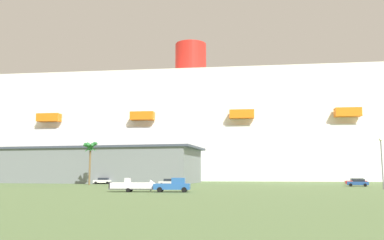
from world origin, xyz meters
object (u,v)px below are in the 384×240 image
at_px(pickup_truck, 174,185).
at_px(parked_car_red_hatchback, 356,182).
at_px(street_lamp, 382,156).
at_px(parked_car_white_van, 103,181).
at_px(parked_car_silver_sedan, 169,182).
at_px(parked_car_blue_suv, 358,183).
at_px(palm_tree, 90,149).
at_px(small_boat_on_trailer, 136,186).
at_px(cruise_ship, 290,135).

height_order(pickup_truck, parked_car_red_hatchback, pickup_truck).
bearing_deg(street_lamp, parked_car_white_van, 163.66).
relative_size(parked_car_red_hatchback, parked_car_silver_sedan, 1.08).
xyz_separation_m(pickup_truck, street_lamp, (34.17, 16.91, 4.83)).
bearing_deg(parked_car_blue_suv, parked_car_silver_sedan, -172.85).
bearing_deg(parked_car_blue_suv, parked_car_red_hatchback, 82.13).
bearing_deg(palm_tree, parked_car_blue_suv, 2.20).
distance_m(small_boat_on_trailer, parked_car_red_hatchback, 57.00).
height_order(street_lamp, parked_car_white_van, street_lamp).
bearing_deg(cruise_ship, parked_car_red_hatchback, -74.52).
bearing_deg(small_boat_on_trailer, parked_car_silver_sedan, 94.47).
distance_m(palm_tree, parked_car_silver_sedan, 22.10).
relative_size(pickup_truck, parked_car_silver_sedan, 1.34).
relative_size(small_boat_on_trailer, parked_car_red_hatchback, 1.87).
xyz_separation_m(parked_car_blue_suv, parked_car_silver_sedan, (-40.47, -5.08, -0.00)).
bearing_deg(parked_car_blue_suv, small_boat_on_trailer, -140.33).
distance_m(street_lamp, parked_car_silver_sedan, 43.33).
bearing_deg(pickup_truck, parked_car_blue_suv, 43.57).
bearing_deg(parked_car_red_hatchback, small_boat_on_trailer, -134.07).
bearing_deg(pickup_truck, parked_car_silver_sedan, 107.02).
height_order(parked_car_blue_suv, parked_car_silver_sedan, same).
xyz_separation_m(small_boat_on_trailer, parked_car_blue_suv, (38.38, 31.83, -0.13)).
xyz_separation_m(cruise_ship, parked_car_blue_suv, (11.97, -56.92, -15.71)).
xyz_separation_m(street_lamp, parked_car_blue_suv, (-1.62, 14.06, -5.04)).
bearing_deg(parked_car_silver_sedan, small_boat_on_trailer, -85.53).
bearing_deg(parked_car_blue_suv, parked_car_white_van, 176.06).
height_order(pickup_truck, parked_car_blue_suv, pickup_truck).
relative_size(street_lamp, parked_car_white_van, 1.93).
relative_size(small_boat_on_trailer, street_lamp, 0.96).
bearing_deg(parked_car_blue_suv, pickup_truck, -136.43).
distance_m(street_lamp, parked_car_white_van, 64.98).
bearing_deg(parked_car_red_hatchback, parked_car_silver_sedan, -161.20).
xyz_separation_m(cruise_ship, parked_car_red_hatchback, (13.24, -47.79, -15.71)).
xyz_separation_m(pickup_truck, small_boat_on_trailer, (-5.84, -0.86, -0.09)).
bearing_deg(street_lamp, parked_car_blue_suv, 96.57).
distance_m(parked_car_white_van, parked_car_red_hatchback, 62.01).
xyz_separation_m(parked_car_white_van, parked_car_blue_suv, (60.55, -4.17, -0.00)).
xyz_separation_m(small_boat_on_trailer, street_lamp, (40.00, 17.77, 4.91)).
bearing_deg(street_lamp, cruise_ship, 100.84).
bearing_deg(palm_tree, parked_car_white_van, 85.95).
bearing_deg(small_boat_on_trailer, pickup_truck, 8.39).
xyz_separation_m(cruise_ship, small_boat_on_trailer, (-26.41, -88.75, -15.58)).
relative_size(pickup_truck, parked_car_blue_suv, 1.28).
distance_m(cruise_ship, parked_car_red_hatchback, 52.02).
bearing_deg(parked_car_red_hatchback, palm_tree, -169.56).
relative_size(parked_car_white_van, parked_car_silver_sedan, 1.09).
height_order(cruise_ship, parked_car_blue_suv, cruise_ship).
xyz_separation_m(small_boat_on_trailer, parked_car_silver_sedan, (-2.09, 26.75, -0.13)).
height_order(pickup_truck, street_lamp, street_lamp).
height_order(cruise_ship, palm_tree, cruise_ship).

